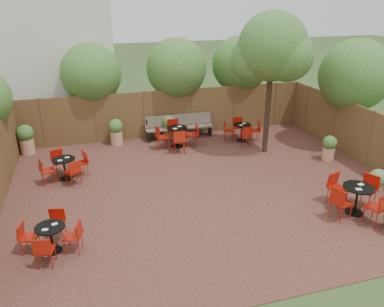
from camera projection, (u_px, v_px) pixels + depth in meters
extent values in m
plane|color=#354F23|center=(205.00, 187.00, 12.00)|extent=(80.00, 80.00, 0.00)
cube|color=#361B16|center=(205.00, 187.00, 11.99)|extent=(12.00, 10.00, 0.02)
cube|color=brown|center=(169.00, 113.00, 16.04)|extent=(12.00, 0.08, 2.00)
cube|color=brown|center=(370.00, 139.00, 13.16)|extent=(0.08, 10.00, 2.00)
cube|color=beige|center=(50.00, 36.00, 16.38)|extent=(5.00, 4.00, 8.00)
sphere|color=#386621|center=(91.00, 73.00, 15.22)|extent=(2.42, 2.42, 2.42)
sphere|color=#386621|center=(176.00, 68.00, 16.02)|extent=(2.54, 2.54, 2.54)
sphere|color=#386621|center=(240.00, 64.00, 16.97)|extent=(2.53, 2.53, 2.53)
sphere|color=#386621|center=(355.00, 75.00, 14.38)|extent=(2.73, 2.73, 2.73)
cylinder|color=black|center=(268.00, 99.00, 13.91)|extent=(0.26, 0.26, 4.17)
sphere|color=#386621|center=(273.00, 46.00, 13.18)|extent=(2.43, 2.43, 2.43)
sphere|color=#386621|center=(254.00, 59.00, 13.59)|extent=(1.70, 1.70, 1.70)
sphere|color=#386621|center=(288.00, 56.00, 13.04)|extent=(1.77, 1.77, 1.77)
cube|color=brown|center=(194.00, 126.00, 16.10)|extent=(1.60, 0.58, 0.05)
cube|color=brown|center=(193.00, 119.00, 16.17)|extent=(1.58, 0.23, 0.47)
cube|color=black|center=(178.00, 133.00, 16.00)|extent=(0.10, 0.47, 0.42)
cube|color=black|center=(210.00, 130.00, 16.37)|extent=(0.10, 0.47, 0.42)
cube|color=brown|center=(165.00, 129.00, 15.77)|extent=(1.59, 0.50, 0.05)
cube|color=brown|center=(164.00, 121.00, 15.84)|extent=(1.58, 0.15, 0.48)
cube|color=black|center=(148.00, 136.00, 15.68)|extent=(0.07, 0.48, 0.42)
cube|color=black|center=(182.00, 133.00, 16.05)|extent=(0.07, 0.48, 0.42)
cylinder|color=black|center=(241.00, 140.00, 15.80)|extent=(0.42, 0.42, 0.03)
cylinder|color=black|center=(242.00, 133.00, 15.66)|extent=(0.05, 0.05, 0.67)
cylinder|color=black|center=(242.00, 125.00, 15.53)|extent=(0.73, 0.73, 0.03)
cube|color=white|center=(244.00, 123.00, 15.62)|extent=(0.15, 0.11, 0.01)
cube|color=white|center=(241.00, 125.00, 15.39)|extent=(0.15, 0.11, 0.01)
cylinder|color=black|center=(354.00, 212.00, 10.56)|extent=(0.48, 0.48, 0.03)
cylinder|color=black|center=(356.00, 200.00, 10.41)|extent=(0.05, 0.05, 0.77)
cylinder|color=black|center=(359.00, 187.00, 10.26)|extent=(0.83, 0.83, 0.03)
cube|color=white|center=(361.00, 184.00, 10.36)|extent=(0.18, 0.16, 0.02)
cube|color=white|center=(359.00, 189.00, 10.11)|extent=(0.18, 0.16, 0.02)
cylinder|color=black|center=(66.00, 179.00, 12.50)|extent=(0.43, 0.43, 0.03)
cylinder|color=black|center=(65.00, 169.00, 12.37)|extent=(0.05, 0.05, 0.68)
cylinder|color=black|center=(63.00, 159.00, 12.23)|extent=(0.74, 0.74, 0.03)
cube|color=white|center=(67.00, 157.00, 12.32)|extent=(0.16, 0.14, 0.01)
cube|color=white|center=(60.00, 160.00, 12.10)|extent=(0.16, 0.14, 0.01)
cylinder|color=black|center=(54.00, 250.00, 8.99)|extent=(0.40, 0.40, 0.03)
cylinder|color=black|center=(52.00, 239.00, 8.86)|extent=(0.05, 0.05, 0.64)
cylinder|color=black|center=(50.00, 227.00, 8.74)|extent=(0.69, 0.69, 0.03)
cube|color=white|center=(55.00, 224.00, 8.82)|extent=(0.14, 0.11, 0.01)
cube|color=white|center=(45.00, 230.00, 8.61)|extent=(0.14, 0.11, 0.01)
cylinder|color=black|center=(177.00, 146.00, 15.17)|extent=(0.47, 0.47, 0.03)
cylinder|color=black|center=(177.00, 137.00, 15.02)|extent=(0.05, 0.05, 0.76)
cylinder|color=black|center=(177.00, 128.00, 14.87)|extent=(0.82, 0.82, 0.03)
cube|color=white|center=(180.00, 126.00, 14.97)|extent=(0.16, 0.11, 0.02)
cube|color=white|center=(175.00, 129.00, 14.72)|extent=(0.16, 0.11, 0.02)
cylinder|color=tan|center=(117.00, 138.00, 15.32)|extent=(0.48, 0.48, 0.55)
sphere|color=#386621|center=(116.00, 126.00, 15.13)|extent=(0.58, 0.58, 0.58)
cylinder|color=tan|center=(169.00, 132.00, 16.03)|extent=(0.45, 0.45, 0.52)
sphere|color=#386621|center=(168.00, 121.00, 15.85)|extent=(0.54, 0.54, 0.54)
cylinder|color=tan|center=(27.00, 146.00, 14.40)|extent=(0.52, 0.52, 0.60)
sphere|color=#386621|center=(25.00, 133.00, 14.19)|extent=(0.63, 0.63, 0.63)
cylinder|color=tan|center=(328.00, 154.00, 13.86)|extent=(0.43, 0.43, 0.49)
sphere|color=#386621|center=(330.00, 143.00, 13.69)|extent=(0.51, 0.51, 0.51)
cylinder|color=tan|center=(377.00, 185.00, 11.93)|extent=(0.42, 0.42, 0.19)
sphere|color=#577E41|center=(378.00, 178.00, 11.83)|extent=(0.57, 0.57, 0.57)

